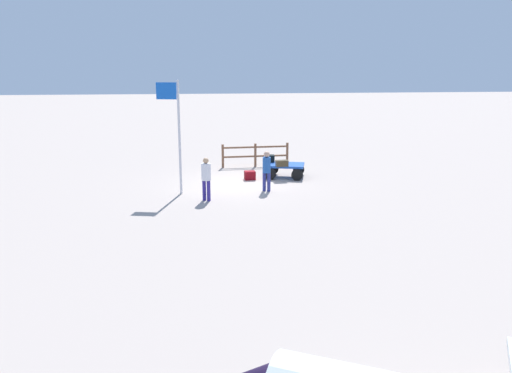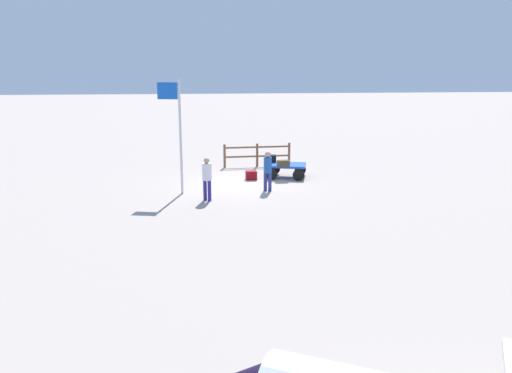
{
  "view_description": "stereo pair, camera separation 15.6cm",
  "coord_description": "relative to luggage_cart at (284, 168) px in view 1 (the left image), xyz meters",
  "views": [
    {
      "loc": [
        1.67,
        22.62,
        5.34
      ],
      "look_at": [
        -0.02,
        6.0,
        1.31
      ],
      "focal_mm": 37.54,
      "sensor_mm": 36.0,
      "label": 1
    },
    {
      "loc": [
        1.52,
        22.64,
        5.34
      ],
      "look_at": [
        -0.02,
        6.0,
        1.31
      ],
      "focal_mm": 37.54,
      "sensor_mm": 36.0,
      "label": 2
    }
  ],
  "objects": [
    {
      "name": "worker_lead",
      "position": [
        1.12,
        2.49,
        0.51
      ],
      "size": [
        0.44,
        0.44,
        1.66
      ],
      "color": "navy",
      "rests_on": "ground"
    },
    {
      "name": "ground_plane",
      "position": [
        2.04,
        1.06,
        -0.45
      ],
      "size": [
        120.0,
        120.0,
        0.0
      ],
      "primitive_type": "plane",
      "color": "#B1A094"
    },
    {
      "name": "flagpole",
      "position": [
        4.71,
        2.56,
        2.28
      ],
      "size": [
        0.89,
        0.19,
        4.52
      ],
      "color": "silver",
      "rests_on": "ground"
    },
    {
      "name": "luggage_cart",
      "position": [
        0.0,
        0.0,
        0.0
      ],
      "size": [
        1.99,
        1.68,
        0.62
      ],
      "color": "#1E4DAC",
      "rests_on": "ground"
    },
    {
      "name": "suitcase_olive",
      "position": [
        0.19,
        0.51,
        0.31
      ],
      "size": [
        0.57,
        0.35,
        0.27
      ],
      "color": "#413520",
      "rests_on": "luggage_cart"
    },
    {
      "name": "suitcase_dark",
      "position": [
        1.61,
        0.31,
        -0.26
      ],
      "size": [
        0.51,
        0.43,
        0.39
      ],
      "color": "maroon",
      "rests_on": "ground"
    },
    {
      "name": "suitcase_navy",
      "position": [
        0.61,
        -0.59,
        0.33
      ],
      "size": [
        0.47,
        0.43,
        0.32
      ],
      "color": "black",
      "rests_on": "luggage_cart"
    },
    {
      "name": "worker_trailing",
      "position": [
        3.59,
        3.77,
        0.53
      ],
      "size": [
        0.5,
        0.5,
        1.68
      ],
      "color": "navy",
      "rests_on": "ground"
    },
    {
      "name": "wooden_fence",
      "position": [
        1.07,
        -2.64,
        0.21
      ],
      "size": [
        3.4,
        0.35,
        1.16
      ],
      "color": "brown",
      "rests_on": "ground"
    }
  ]
}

